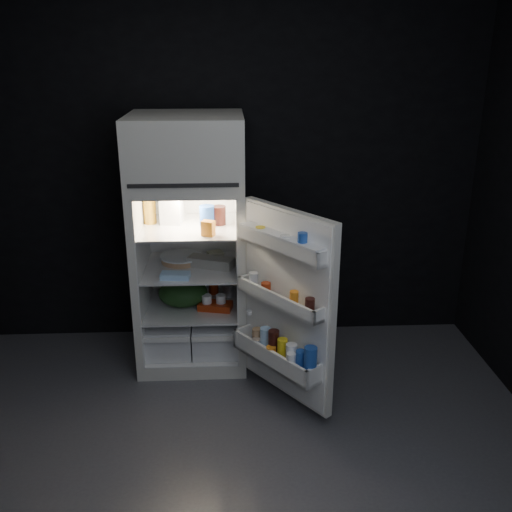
{
  "coord_description": "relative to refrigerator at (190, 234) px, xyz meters",
  "views": [
    {
      "loc": [
        0.12,
        -2.51,
        2.19
      ],
      "look_at": [
        0.29,
        1.0,
        0.9
      ],
      "focal_mm": 40.0,
      "sensor_mm": 36.0,
      "label": 1
    }
  ],
  "objects": [
    {
      "name": "floor",
      "position": [
        0.16,
        -1.32,
        -0.96
      ],
      "size": [
        4.0,
        3.4,
        0.0
      ],
      "primitive_type": "cube",
      "color": "#505055",
      "rests_on": "ground"
    },
    {
      "name": "wall_back",
      "position": [
        0.16,
        0.38,
        0.39
      ],
      "size": [
        4.0,
        0.0,
        2.7
      ],
      "primitive_type": "cube",
      "color": "black",
      "rests_on": "ground"
    },
    {
      "name": "refrigerator",
      "position": [
        0.0,
        0.0,
        0.0
      ],
      "size": [
        0.76,
        0.71,
        1.78
      ],
      "color": "silver",
      "rests_on": "ground"
    },
    {
      "name": "fridge_door",
      "position": [
        0.61,
        -0.68,
        -0.27
      ],
      "size": [
        0.59,
        0.69,
        1.22
      ],
      "color": "silver",
      "rests_on": "ground"
    },
    {
      "name": "milk_jug",
      "position": [
        -0.12,
        0.04,
        0.19
      ],
      "size": [
        0.16,
        0.16,
        0.24
      ],
      "primitive_type": "cube",
      "rotation": [
        0.0,
        0.0,
        -0.14
      ],
      "color": "white",
      "rests_on": "refrigerator"
    },
    {
      "name": "mayo_jar",
      "position": [
        0.13,
        -0.03,
        0.14
      ],
      "size": [
        0.11,
        0.11,
        0.14
      ],
      "primitive_type": "cylinder",
      "rotation": [
        0.0,
        0.0,
        0.1
      ],
      "color": "#1D47A1",
      "rests_on": "refrigerator"
    },
    {
      "name": "jam_jar",
      "position": [
        0.21,
        -0.01,
        0.14
      ],
      "size": [
        0.12,
        0.12,
        0.13
      ],
      "primitive_type": "cylinder",
      "rotation": [
        0.0,
        0.0,
        -0.26
      ],
      "color": "black",
      "rests_on": "refrigerator"
    },
    {
      "name": "amber_bottle",
      "position": [
        -0.27,
        0.04,
        0.18
      ],
      "size": [
        0.1,
        0.1,
        0.22
      ],
      "primitive_type": "cylinder",
      "rotation": [
        0.0,
        0.0,
        0.11
      ],
      "color": "#BC851E",
      "rests_on": "refrigerator"
    },
    {
      "name": "small_carton",
      "position": [
        0.14,
        -0.26,
        0.12
      ],
      "size": [
        0.1,
        0.09,
        0.1
      ],
      "primitive_type": "cube",
      "rotation": [
        0.0,
        0.0,
        -0.39
      ],
      "color": "orange",
      "rests_on": "refrigerator"
    },
    {
      "name": "egg_carton",
      "position": [
        0.14,
        -0.05,
        -0.19
      ],
      "size": [
        0.34,
        0.22,
        0.07
      ],
      "primitive_type": "cube",
      "rotation": [
        0.0,
        0.0,
        -0.36
      ],
      "color": "gray",
      "rests_on": "refrigerator"
    },
    {
      "name": "pie",
      "position": [
        -0.07,
        0.06,
        -0.21
      ],
      "size": [
        0.37,
        0.37,
        0.04
      ],
      "primitive_type": "cylinder",
      "rotation": [
        0.0,
        0.0,
        -0.36
      ],
      "color": "#A98059",
      "rests_on": "refrigerator"
    },
    {
      "name": "flat_package",
      "position": [
        -0.09,
        -0.26,
        -0.21
      ],
      "size": [
        0.2,
        0.11,
        0.04
      ],
      "primitive_type": "cube",
      "rotation": [
        0.0,
        0.0,
        -0.09
      ],
      "color": "#95BFE7",
      "rests_on": "refrigerator"
    },
    {
      "name": "wrapped_pkg",
      "position": [
        0.17,
        0.13,
        -0.2
      ],
      "size": [
        0.13,
        0.13,
        0.05
      ],
      "primitive_type": "cube",
      "rotation": [
        0.0,
        0.0,
        0.43
      ],
      "color": "beige",
      "rests_on": "refrigerator"
    },
    {
      "name": "produce_bag",
      "position": [
        -0.06,
        -0.04,
        -0.43
      ],
      "size": [
        0.42,
        0.38,
        0.2
      ],
      "primitive_type": "ellipsoid",
      "rotation": [
        0.0,
        0.0,
        0.27
      ],
      "color": "#193815",
      "rests_on": "refrigerator"
    },
    {
      "name": "yogurt_tray",
      "position": [
        0.17,
        -0.12,
        -0.5
      ],
      "size": [
        0.26,
        0.18,
        0.05
      ],
      "primitive_type": "cube",
      "rotation": [
        0.0,
        0.0,
        -0.22
      ],
      "color": "#9F2B0D",
      "rests_on": "refrigerator"
    },
    {
      "name": "small_can_red",
      "position": [
        0.15,
        0.15,
        -0.48
      ],
      "size": [
        0.09,
        0.09,
        0.09
      ],
      "primitive_type": "cylinder",
      "rotation": [
        0.0,
        0.0,
        -0.34
      ],
      "color": "#9F2B0D",
      "rests_on": "refrigerator"
    },
    {
      "name": "small_can_silver",
      "position": [
        0.26,
        0.1,
        -0.48
      ],
      "size": [
        0.09,
        0.09,
        0.09
      ],
      "primitive_type": "cylinder",
      "rotation": [
        0.0,
        0.0,
        -0.3
      ],
      "color": "silver",
      "rests_on": "refrigerator"
    }
  ]
}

